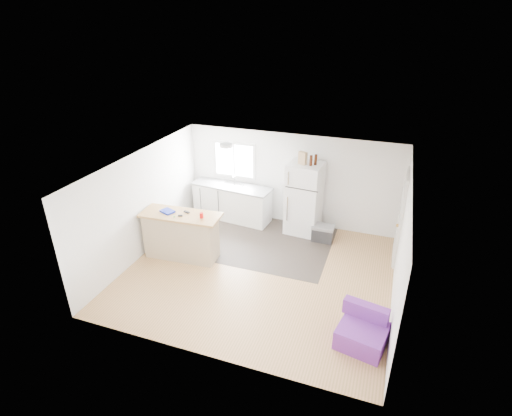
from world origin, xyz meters
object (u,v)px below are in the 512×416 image
Objects in this scene: peninsula at (181,235)px; bottle_right at (316,160)px; red_cup at (202,215)px; cardboard_box at (303,158)px; cleaner_jug at (209,257)px; bottle_left at (311,161)px; kitchen_cabinets at (232,202)px; mop at (175,249)px; cooler at (323,233)px; blue_tray at (167,211)px; purple_seat at (363,332)px; refrigerator at (304,198)px.

peninsula is 3.55m from bottle_right.
cardboard_box is at bearing 50.42° from red_cup.
bottle_left is (1.76, 2.03, 1.81)m from cleaner_jug.
red_cup is at bearing -78.44° from kitchen_cabinets.
cleaner_jug is 0.80m from mop.
bottle_left is at bearing 154.46° from cooler.
bottle_left and bottle_right have the same top height.
bottle_right is at bearing 10.40° from cardboard_box.
blue_tray is 1.20× the size of bottle_left.
cooler is at bearing -20.65° from cardboard_box.
kitchen_cabinets is 7.32× the size of cardboard_box.
cleaner_jug is (0.34, -2.19, -0.35)m from kitchen_cabinets.
red_cup is (-2.33, -1.78, 0.94)m from cooler.
purple_seat is (3.83, -3.52, -0.26)m from kitchen_cabinets.
bottle_right is (0.30, 0.06, -0.02)m from cardboard_box.
kitchen_cabinets is 2.40m from cardboard_box.
blue_tray is at bearing -143.86° from bottle_left.
bottle_left is (2.72, 1.99, 0.84)m from blue_tray.
peninsula is at bearing 2.00° from blue_tray.
purple_seat is at bearing -17.00° from blue_tray.
refrigerator is 3.43× the size of cooler.
kitchen_cabinets reaches higher than red_cup.
bottle_right is at bearing 36.51° from blue_tray.
kitchen_cabinets is 1.96× the size of mop.
purple_seat is at bearing -56.67° from refrigerator.
bottle_right is (2.64, 2.19, 1.71)m from mop.
cooler is at bearing -24.91° from bottle_left.
kitchen_cabinets is 2.33m from blue_tray.
purple_seat is at bearing -64.56° from bottle_right.
purple_seat is at bearing -62.69° from bottle_left.
bottle_left reaches higher than peninsula.
bottle_right reaches higher than peninsula.
refrigerator is at bearing 39.26° from cardboard_box.
blue_tray is at bearing -151.27° from cooler.
red_cup reaches higher than mop.
cardboard_box reaches higher than cleaner_jug.
bottle_right is (2.81, 2.08, 0.84)m from blue_tray.
purple_seat is 4.18m from bottle_right.
mop is 3.83m from bottle_right.
blue_tray is (-2.59, -2.09, 0.19)m from refrigerator.
kitchen_cabinets is at bearing 176.15° from cardboard_box.
refrigerator is 6.06× the size of blue_tray.
cooler is 1.90m from cardboard_box.
refrigerator reaches higher than cooler.
kitchen_cabinets is 2.56m from bottle_left.
mop reaches higher than purple_seat.
peninsula is at bearing -92.94° from kitchen_cabinets.
kitchen_cabinets reaches higher than cleaner_jug.
cleaner_jug is at bearing 170.67° from purple_seat.
bottle_left is at bearing 35.41° from peninsula.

